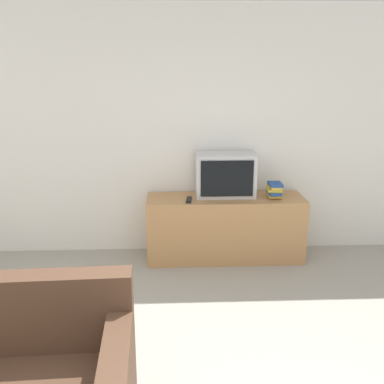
{
  "coord_description": "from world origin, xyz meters",
  "views": [
    {
      "loc": [
        -0.24,
        -1.71,
        2.0
      ],
      "look_at": [
        -0.06,
        2.41,
        0.83
      ],
      "focal_mm": 42.0,
      "sensor_mm": 36.0,
      "label": 1
    }
  ],
  "objects_px": {
    "tv_stand": "(225,228)",
    "television": "(225,175)",
    "remote_on_stand": "(189,200)",
    "book_stack": "(274,190)"
  },
  "relations": [
    {
      "from": "book_stack",
      "to": "tv_stand",
      "type": "bearing_deg",
      "value": 177.25
    },
    {
      "from": "remote_on_stand",
      "to": "television",
      "type": "bearing_deg",
      "value": 25.14
    },
    {
      "from": "television",
      "to": "remote_on_stand",
      "type": "xyz_separation_m",
      "value": [
        -0.38,
        -0.18,
        -0.21
      ]
    },
    {
      "from": "television",
      "to": "remote_on_stand",
      "type": "height_order",
      "value": "television"
    },
    {
      "from": "tv_stand",
      "to": "remote_on_stand",
      "type": "bearing_deg",
      "value": -164.56
    },
    {
      "from": "remote_on_stand",
      "to": "tv_stand",
      "type": "bearing_deg",
      "value": 15.44
    },
    {
      "from": "tv_stand",
      "to": "book_stack",
      "type": "distance_m",
      "value": 0.65
    },
    {
      "from": "television",
      "to": "remote_on_stand",
      "type": "distance_m",
      "value": 0.48
    },
    {
      "from": "book_stack",
      "to": "remote_on_stand",
      "type": "relative_size",
      "value": 1.28
    },
    {
      "from": "tv_stand",
      "to": "television",
      "type": "relative_size",
      "value": 2.67
    }
  ]
}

